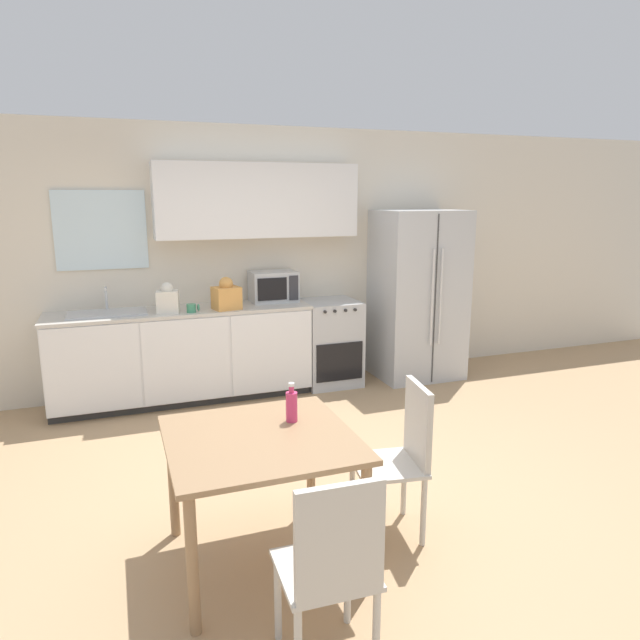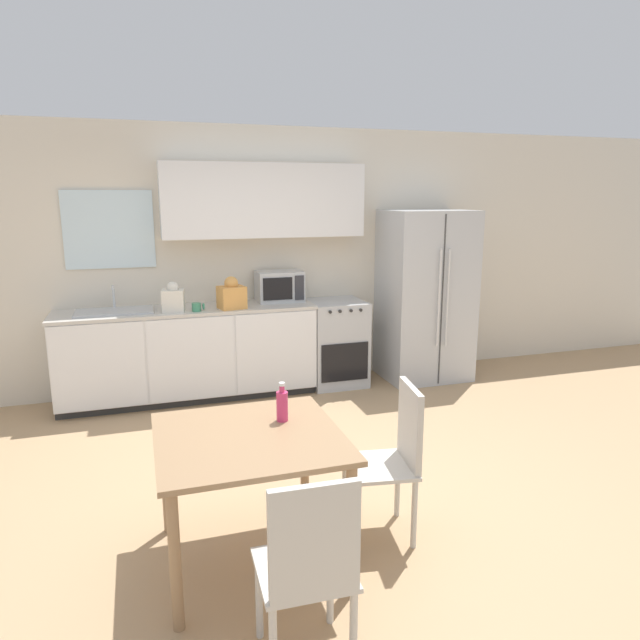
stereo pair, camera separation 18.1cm
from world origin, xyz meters
The scene contains 14 objects.
ground_plane centered at (0.00, 0.00, 0.00)m, with size 12.00×12.00×0.00m, color tan.
wall_back centered at (0.04, 2.32, 1.47)m, with size 12.00×0.38×2.70m.
kitchen_counter centered at (-0.53, 2.03, 0.47)m, with size 2.50×0.61×0.93m.
oven_range centered at (1.01, 2.03, 0.45)m, with size 0.59×0.60×0.91m.
refrigerator centered at (2.03, 1.96, 0.93)m, with size 0.92×0.77×1.85m.
kitchen_sink centered at (-1.20, 2.04, 0.94)m, with size 0.71×0.39×0.24m.
microwave centered at (0.43, 2.13, 1.08)m, with size 0.47×0.33×0.31m.
coffee_mug centered at (-0.45, 1.84, 0.97)m, with size 0.12×0.09×0.08m.
grocery_bag_0 centered at (-0.11, 1.88, 1.06)m, with size 0.28×0.25×0.31m.
grocery_bag_1 centered at (-0.66, 1.89, 1.05)m, with size 0.23×0.20×0.29m.
dining_table centered at (-0.45, -0.74, 0.64)m, with size 0.99×0.97×0.75m.
dining_chair_near centered at (-0.36, -1.60, 0.54)m, with size 0.41×0.41×0.93m.
dining_chair_side centered at (0.42, -0.74, 0.54)m, with size 0.46×0.46×0.93m.
drink_bottle centered at (-0.23, -0.60, 0.84)m, with size 0.07×0.07×0.23m.
Camera 2 is at (-0.95, -3.58, 2.01)m, focal length 32.00 mm.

